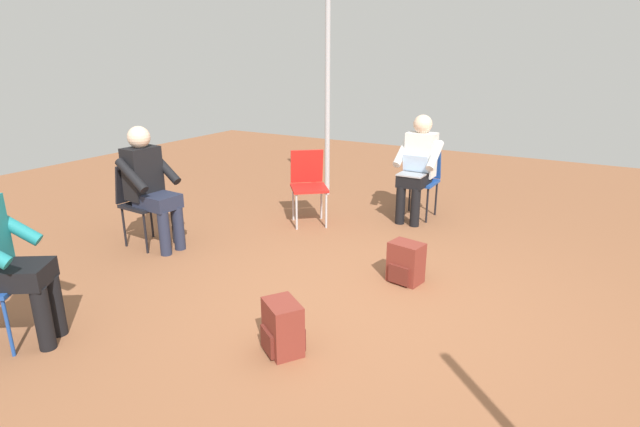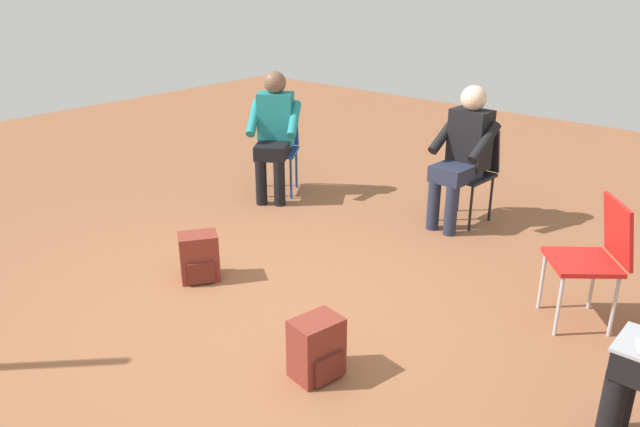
# 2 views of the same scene
# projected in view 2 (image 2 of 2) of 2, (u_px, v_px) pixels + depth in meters

# --- Properties ---
(ground_plane) EXTENTS (14.02, 14.02, 0.00)m
(ground_plane) POSITION_uv_depth(u_px,v_px,m) (257.00, 320.00, 4.12)
(ground_plane) COLOR brown
(chair_southwest) EXTENTS (0.58, 0.57, 0.85)m
(chair_southwest) POSITION_uv_depth(u_px,v_px,m) (278.00, 144.00, 6.33)
(chair_southwest) COLOR #1E4799
(chair_southwest) RESTS_ON ground
(chair_west) EXTENTS (0.46, 0.42, 0.85)m
(chair_west) POSITION_uv_depth(u_px,v_px,m) (472.00, 167.00, 5.60)
(chair_west) COLOR black
(chair_west) RESTS_ON ground
(chair_northwest) EXTENTS (0.58, 0.58, 0.85)m
(chair_northwest) POSITION_uv_depth(u_px,v_px,m) (595.00, 253.00, 3.93)
(chair_northwest) COLOR red
(chair_northwest) RESTS_ON ground
(person_in_black) EXTENTS (0.54, 0.51, 1.24)m
(person_in_black) POSITION_uv_depth(u_px,v_px,m) (463.00, 150.00, 5.42)
(person_in_black) COLOR #23283D
(person_in_black) RESTS_ON ground
(person_in_teal) EXTENTS (0.63, 0.63, 1.24)m
(person_in_teal) POSITION_uv_depth(u_px,v_px,m) (274.00, 129.00, 6.11)
(person_in_teal) COLOR black
(person_in_teal) RESTS_ON ground
(backpack_near_laptop_user) EXTENTS (0.34, 0.32, 0.36)m
(backpack_near_laptop_user) POSITION_uv_depth(u_px,v_px,m) (199.00, 260.00, 4.61)
(backpack_near_laptop_user) COLOR maroon
(backpack_near_laptop_user) RESTS_ON ground
(backpack_by_empty_chair) EXTENTS (0.31, 0.28, 0.36)m
(backpack_by_empty_chair) POSITION_uv_depth(u_px,v_px,m) (316.00, 351.00, 3.52)
(backpack_by_empty_chair) COLOR maroon
(backpack_by_empty_chair) RESTS_ON ground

